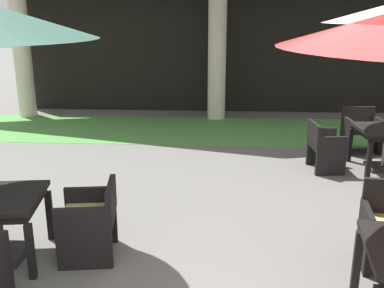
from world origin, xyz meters
TOP-DOWN VIEW (x-y plane):
  - lawn_strip at (0.00, 7.60)m, footprint 12.64×2.44m
  - patio_chair_near_foreground_east at (-1.31, 2.14)m, footprint 0.65×0.68m
  - patio_chair_mid_left_north at (2.76, 6.21)m, footprint 0.68×0.57m
  - patio_chair_mid_left_west at (1.83, 5.11)m, footprint 0.54×0.66m

SIDE VIEW (x-z plane):
  - lawn_strip at x=0.00m, z-range 0.00..0.01m
  - patio_chair_mid_left_west at x=1.83m, z-range 0.00..0.81m
  - patio_chair_mid_left_north at x=2.76m, z-range 0.00..0.83m
  - patio_chair_near_foreground_east at x=-1.31m, z-range 0.00..0.83m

